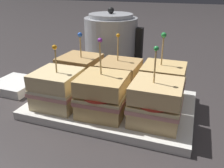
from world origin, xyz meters
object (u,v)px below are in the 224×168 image
(sandwich_front_center, at_px, (104,95))
(sandwich_front_right, at_px, (156,103))
(sandwich_front_left, at_px, (58,89))
(sandwich_back_center, at_px, (119,77))
(serving_platter, at_px, (112,105))
(napkin_stack, at_px, (16,85))
(sandwich_back_right, at_px, (163,83))
(kettle_steel, at_px, (111,43))
(sandwich_back_left, at_px, (80,72))

(sandwich_front_center, relative_size, sandwich_front_right, 1.03)
(sandwich_front_left, xyz_separation_m, sandwich_back_center, (0.11, 0.11, -0.00))
(serving_platter, bearing_deg, sandwich_front_left, -152.65)
(sandwich_front_right, relative_size, napkin_stack, 1.40)
(serving_platter, distance_m, sandwich_back_right, 0.13)
(sandwich_front_right, distance_m, sandwich_back_right, 0.10)
(serving_platter, height_order, kettle_steel, kettle_steel)
(sandwich_front_left, relative_size, sandwich_back_right, 0.89)
(sandwich_back_right, bearing_deg, sandwich_back_left, -179.53)
(sandwich_back_left, height_order, napkin_stack, sandwich_back_left)
(napkin_stack, bearing_deg, sandwich_back_center, 8.54)
(serving_platter, bearing_deg, napkin_stack, 177.81)
(serving_platter, height_order, sandwich_front_left, sandwich_front_left)
(sandwich_back_right, distance_m, napkin_stack, 0.40)
(sandwich_back_right, bearing_deg, sandwich_front_left, -153.50)
(sandwich_front_left, xyz_separation_m, napkin_stack, (-0.18, 0.07, -0.05))
(serving_platter, xyz_separation_m, sandwich_back_right, (0.11, 0.05, 0.05))
(sandwich_front_center, height_order, sandwich_back_left, sandwich_front_center)
(sandwich_front_left, bearing_deg, sandwich_back_left, 88.73)
(sandwich_front_right, height_order, kettle_steel, kettle_steel)
(sandwich_front_right, relative_size, sandwich_back_right, 0.98)
(sandwich_back_right, relative_size, kettle_steel, 0.77)
(sandwich_front_center, xyz_separation_m, kettle_steel, (-0.10, 0.31, 0.03))
(sandwich_back_center, xyz_separation_m, kettle_steel, (-0.09, 0.20, 0.03))
(sandwich_front_center, bearing_deg, sandwich_back_center, 91.60)
(sandwich_front_left, height_order, sandwich_back_left, sandwich_back_left)
(sandwich_back_left, height_order, sandwich_back_right, sandwich_back_right)
(kettle_steel, bearing_deg, sandwich_front_center, -72.94)
(sandwich_front_center, bearing_deg, sandwich_back_left, 135.31)
(sandwich_front_right, bearing_deg, sandwich_front_left, -178.99)
(sandwich_back_right, distance_m, kettle_steel, 0.29)
(sandwich_front_center, xyz_separation_m, sandwich_back_right, (0.11, 0.11, 0.00))
(serving_platter, relative_size, sandwich_back_left, 2.52)
(sandwich_back_center, bearing_deg, sandwich_front_right, -43.75)
(sandwich_front_right, height_order, sandwich_back_center, sandwich_front_right)
(serving_platter, bearing_deg, sandwich_back_left, 154.80)
(sandwich_front_center, height_order, sandwich_back_center, sandwich_front_center)
(sandwich_back_left, relative_size, sandwich_back_center, 1.00)
(sandwich_back_center, xyz_separation_m, sandwich_back_right, (0.11, -0.00, 0.00))
(sandwich_front_right, relative_size, sandwich_back_left, 1.05)
(sandwich_back_right, xyz_separation_m, kettle_steel, (-0.20, 0.20, 0.03))
(sandwich_front_right, relative_size, kettle_steel, 0.76)
(serving_platter, xyz_separation_m, sandwich_back_left, (-0.11, 0.05, 0.05))
(sandwich_back_center, relative_size, napkin_stack, 1.33)
(sandwich_front_center, bearing_deg, serving_platter, 91.58)
(sandwich_back_left, xyz_separation_m, kettle_steel, (0.01, 0.20, 0.03))
(sandwich_front_center, distance_m, napkin_stack, 0.30)
(sandwich_front_center, distance_m, kettle_steel, 0.33)
(sandwich_front_left, bearing_deg, napkin_stack, 159.61)
(sandwich_back_left, xyz_separation_m, napkin_stack, (-0.18, -0.04, -0.05))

